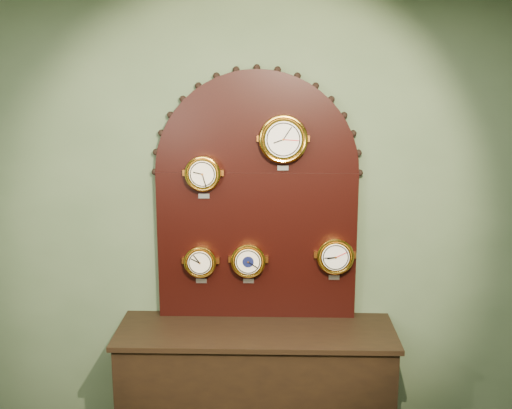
{
  "coord_description": "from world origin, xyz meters",
  "views": [
    {
      "loc": [
        0.09,
        -1.33,
        2.39
      ],
      "look_at": [
        0.0,
        2.25,
        1.58
      ],
      "focal_mm": 45.55,
      "sensor_mm": 36.0,
      "label": 1
    }
  ],
  "objects_px": {
    "shop_counter": "(256,396)",
    "tide_clock": "(335,256)",
    "arabic_clock": "(283,139)",
    "hygrometer": "(200,261)",
    "barometer": "(248,260)",
    "roman_clock": "(203,173)",
    "display_board": "(257,190)"
  },
  "relations": [
    {
      "from": "arabic_clock",
      "to": "shop_counter",
      "type": "bearing_deg",
      "value": -135.2
    },
    {
      "from": "roman_clock",
      "to": "hygrometer",
      "type": "xyz_separation_m",
      "value": [
        -0.03,
        0.0,
        -0.54
      ]
    },
    {
      "from": "shop_counter",
      "to": "roman_clock",
      "type": "height_order",
      "value": "roman_clock"
    },
    {
      "from": "hygrometer",
      "to": "tide_clock",
      "type": "distance_m",
      "value": 0.81
    },
    {
      "from": "barometer",
      "to": "roman_clock",
      "type": "bearing_deg",
      "value": 179.97
    },
    {
      "from": "display_board",
      "to": "arabic_clock",
      "type": "distance_m",
      "value": 0.35
    },
    {
      "from": "display_board",
      "to": "hygrometer",
      "type": "bearing_deg",
      "value": -169.0
    },
    {
      "from": "shop_counter",
      "to": "tide_clock",
      "type": "xyz_separation_m",
      "value": [
        0.47,
        0.15,
        0.84
      ]
    },
    {
      "from": "shop_counter",
      "to": "tide_clock",
      "type": "relative_size",
      "value": 5.89
    },
    {
      "from": "display_board",
      "to": "roman_clock",
      "type": "relative_size",
      "value": 5.86
    },
    {
      "from": "display_board",
      "to": "tide_clock",
      "type": "xyz_separation_m",
      "value": [
        0.47,
        -0.07,
        -0.39
      ]
    },
    {
      "from": "shop_counter",
      "to": "barometer",
      "type": "height_order",
      "value": "barometer"
    },
    {
      "from": "arabic_clock",
      "to": "tide_clock",
      "type": "relative_size",
      "value": 1.21
    },
    {
      "from": "arabic_clock",
      "to": "display_board",
      "type": "bearing_deg",
      "value": 156.11
    },
    {
      "from": "shop_counter",
      "to": "roman_clock",
      "type": "relative_size",
      "value": 6.13
    },
    {
      "from": "shop_counter",
      "to": "hygrometer",
      "type": "distance_m",
      "value": 0.88
    },
    {
      "from": "shop_counter",
      "to": "tide_clock",
      "type": "bearing_deg",
      "value": 18.12
    },
    {
      "from": "shop_counter",
      "to": "barometer",
      "type": "relative_size",
      "value": 6.16
    },
    {
      "from": "shop_counter",
      "to": "arabic_clock",
      "type": "bearing_deg",
      "value": 44.8
    },
    {
      "from": "arabic_clock",
      "to": "barometer",
      "type": "distance_m",
      "value": 0.76
    },
    {
      "from": "display_board",
      "to": "barometer",
      "type": "height_order",
      "value": "display_board"
    },
    {
      "from": "barometer",
      "to": "hygrometer",
      "type": "bearing_deg",
      "value": 179.89
    },
    {
      "from": "shop_counter",
      "to": "tide_clock",
      "type": "height_order",
      "value": "tide_clock"
    },
    {
      "from": "hygrometer",
      "to": "display_board",
      "type": "bearing_deg",
      "value": 11.0
    },
    {
      "from": "arabic_clock",
      "to": "barometer",
      "type": "xyz_separation_m",
      "value": [
        -0.2,
        0.0,
        -0.73
      ]
    },
    {
      "from": "display_board",
      "to": "barometer",
      "type": "distance_m",
      "value": 0.43
    },
    {
      "from": "display_board",
      "to": "barometer",
      "type": "relative_size",
      "value": 5.89
    },
    {
      "from": "display_board",
      "to": "hygrometer",
      "type": "relative_size",
      "value": 6.22
    },
    {
      "from": "hygrometer",
      "to": "barometer",
      "type": "bearing_deg",
      "value": -0.11
    },
    {
      "from": "arabic_clock",
      "to": "hygrometer",
      "type": "height_order",
      "value": "arabic_clock"
    },
    {
      "from": "roman_clock",
      "to": "barometer",
      "type": "distance_m",
      "value": 0.59
    },
    {
      "from": "shop_counter",
      "to": "tide_clock",
      "type": "distance_m",
      "value": 0.97
    }
  ]
}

